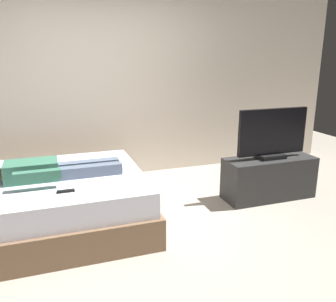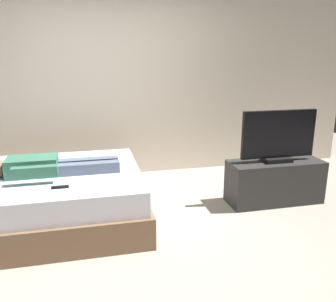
{
  "view_description": "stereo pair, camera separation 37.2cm",
  "coord_description": "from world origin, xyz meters",
  "px_view_note": "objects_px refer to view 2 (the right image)",
  "views": [
    {
      "loc": [
        -0.7,
        -2.94,
        1.68
      ],
      "look_at": [
        0.47,
        0.46,
        0.69
      ],
      "focal_mm": 37.36,
      "sensor_mm": 36.0,
      "label": 1
    },
    {
      "loc": [
        -0.34,
        -3.04,
        1.68
      ],
      "look_at": [
        0.47,
        0.46,
        0.69
      ],
      "focal_mm": 37.36,
      "sensor_mm": 36.0,
      "label": 2
    }
  ],
  "objects_px": {
    "tv_stand": "(274,182)",
    "tv": "(278,137)",
    "bed": "(47,199)",
    "remote": "(60,187)",
    "person": "(46,167)"
  },
  "relations": [
    {
      "from": "tv_stand",
      "to": "tv",
      "type": "distance_m",
      "value": 0.53
    },
    {
      "from": "person",
      "to": "remote",
      "type": "bearing_deg",
      "value": -69.53
    },
    {
      "from": "bed",
      "to": "remote",
      "type": "distance_m",
      "value": 0.56
    },
    {
      "from": "tv_stand",
      "to": "bed",
      "type": "bearing_deg",
      "value": 179.05
    },
    {
      "from": "person",
      "to": "tv_stand",
      "type": "distance_m",
      "value": 2.54
    },
    {
      "from": "tv",
      "to": "bed",
      "type": "bearing_deg",
      "value": 179.05
    },
    {
      "from": "bed",
      "to": "tv",
      "type": "height_order",
      "value": "tv"
    },
    {
      "from": "remote",
      "to": "tv",
      "type": "relative_size",
      "value": 0.17
    },
    {
      "from": "remote",
      "to": "person",
      "type": "bearing_deg",
      "value": 110.47
    },
    {
      "from": "person",
      "to": "tv",
      "type": "height_order",
      "value": "tv"
    },
    {
      "from": "bed",
      "to": "remote",
      "type": "relative_size",
      "value": 13.09
    },
    {
      "from": "remote",
      "to": "tv",
      "type": "distance_m",
      "value": 2.41
    },
    {
      "from": "remote",
      "to": "tv",
      "type": "bearing_deg",
      "value": 9.85
    },
    {
      "from": "bed",
      "to": "remote",
      "type": "height_order",
      "value": "remote"
    },
    {
      "from": "remote",
      "to": "tv_stand",
      "type": "height_order",
      "value": "remote"
    }
  ]
}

